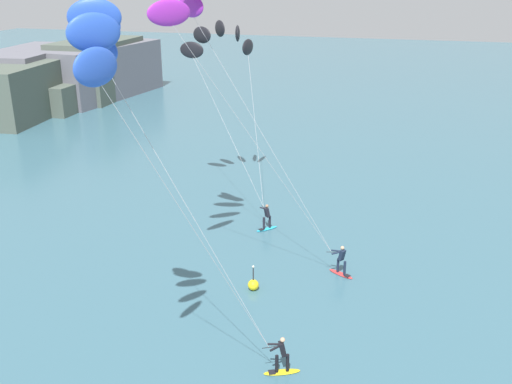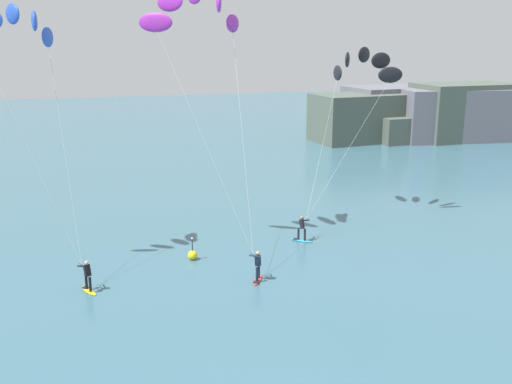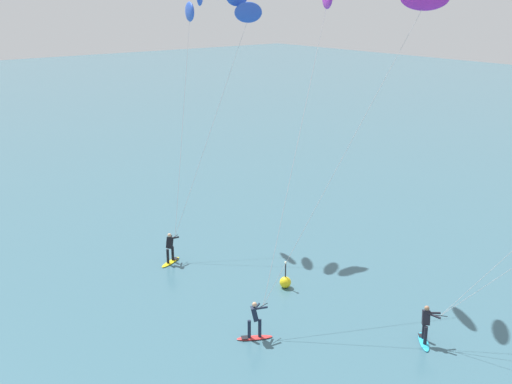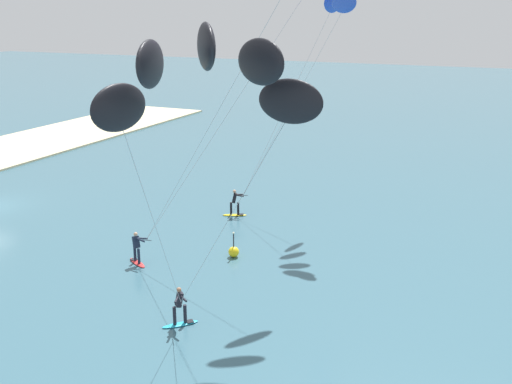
{
  "view_description": "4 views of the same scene",
  "coord_description": "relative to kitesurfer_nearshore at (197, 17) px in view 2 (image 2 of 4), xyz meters",
  "views": [
    {
      "loc": [
        -24.0,
        11.24,
        15.2
      ],
      "look_at": [
        4.17,
        19.05,
        4.03
      ],
      "focal_mm": 40.87,
      "sensor_mm": 36.0,
      "label": 1
    },
    {
      "loc": [
        -4.99,
        -13.96,
        12.68
      ],
      "look_at": [
        4.03,
        15.84,
        4.49
      ],
      "focal_mm": 41.39,
      "sensor_mm": 36.0,
      "label": 2
    },
    {
      "loc": [
        21.45,
        0.24,
        13.62
      ],
      "look_at": [
        0.85,
        16.47,
        5.24
      ],
      "focal_mm": 43.51,
      "sensor_mm": 36.0,
      "label": 3
    },
    {
      "loc": [
        27.12,
        31.38,
        12.28
      ],
      "look_at": [
        -0.32,
        19.01,
        3.29
      ],
      "focal_mm": 42.73,
      "sensor_mm": 36.0,
      "label": 4
    }
  ],
  "objects": [
    {
      "name": "marker_buoy",
      "position": [
        -1.31,
        -3.54,
        -13.53
      ],
      "size": [
        0.56,
        0.56,
        1.38
      ],
      "color": "yellow",
      "rests_on": "ground"
    },
    {
      "name": "kitesurfer_mid_water",
      "position": [
        -9.95,
        -1.35,
        -1.13
      ],
      "size": [
        5.68,
        7.73,
        14.43
      ],
      "color": "yellow",
      "rests_on": "ground"
    },
    {
      "name": "kitesurfer_far_out",
      "position": [
        12.14,
        2.45,
        -3.43
      ],
      "size": [
        9.22,
        8.16,
        12.04
      ],
      "color": "#23ADD1",
      "rests_on": "ground"
    },
    {
      "name": "kitesurfer_nearshore",
      "position": [
        0.0,
        0.0,
        0.0
      ],
      "size": [
        6.56,
        10.07,
        15.66
      ],
      "color": "red",
      "rests_on": "ground"
    },
    {
      "name": "distant_headland",
      "position": [
        36.65,
        30.54,
        -10.82
      ],
      "size": [
        28.92,
        14.84,
        7.05
      ],
      "color": "slate",
      "rests_on": "ground"
    }
  ]
}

